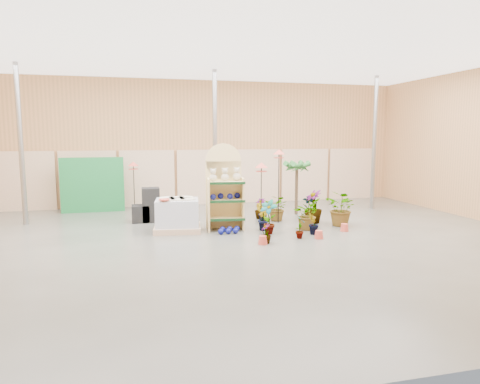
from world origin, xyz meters
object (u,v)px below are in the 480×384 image
at_px(display_shelf, 224,190).
at_px(pallet_stack, 177,215).
at_px(potted_plant_2, 306,214).
at_px(bird_table_front, 261,167).

distance_m(display_shelf, pallet_stack, 1.42).
relative_size(display_shelf, potted_plant_2, 2.78).
distance_m(display_shelf, potted_plant_2, 2.30).
bearing_deg(bird_table_front, display_shelf, 163.35).
xyz_separation_m(display_shelf, potted_plant_2, (2.12, -0.64, -0.64)).
bearing_deg(display_shelf, potted_plant_2, -9.59).
xyz_separation_m(bird_table_front, potted_plant_2, (1.16, -0.35, -1.25)).
height_order(display_shelf, bird_table_front, display_shelf).
relative_size(display_shelf, bird_table_front, 1.28).
bearing_deg(display_shelf, bird_table_front, -9.41).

